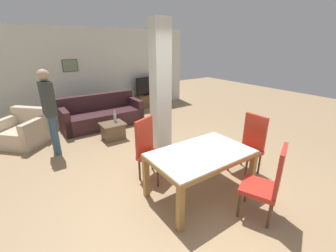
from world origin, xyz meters
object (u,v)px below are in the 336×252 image
Objects in this scene: tv_stand at (149,100)px; dining_chair_near_right at (268,182)px; dining_chair_far_left at (150,148)px; sofa at (102,115)px; standing_person at (49,107)px; dining_chair_head_right at (249,143)px; bottle at (115,117)px; armchair at (24,132)px; tv_screen at (149,86)px; dining_table at (201,161)px; coffee_table at (113,131)px.

dining_chair_near_right is at bearing -105.30° from tv_stand.
sofa is at bearing -117.75° from dining_chair_far_left.
standing_person reaches higher than dining_chair_far_left.
dining_chair_head_right reaches higher than bottle.
tv_screen is at bearing -118.35° from armchair.
dining_table is 3.25m from standing_person.
dining_chair_near_right is at bearing 137.41° from dining_chair_head_right.
bottle reaches higher than tv_stand.
standing_person is at bearing 21.86° from tv_screen.
standing_person is at bearing -148.93° from tv_stand.
dining_chair_far_left reaches higher than coffee_table.
coffee_table is at bearing 27.32° from dining_chair_head_right.
tv_stand is at bearing -143.72° from dining_chair_far_left.
dining_table is 2.91m from bottle.
dining_chair_far_left is 3.68× the size of bottle.
tv_screen is (2.25, 2.10, 0.56)m from coffee_table.
sofa reaches higher than dining_table.
tv_screen is at bearing 180.00° from tv_stand.
tv_stand reaches higher than coffee_table.
standing_person reaches higher than armchair.
dining_chair_far_left is (-0.38, 0.86, -0.02)m from dining_table.
standing_person is at bearing 163.98° from armchair.
dining_chair_far_left is 4.72m from tv_stand.
bottle reaches higher than coffee_table.
armchair is at bearing 94.87° from dining_chair_near_right.
dining_chair_head_right is (1.56, -0.86, 0.00)m from dining_chair_far_left.
bottle is at bearing -158.22° from armchair.
dining_table is 0.94m from dining_chair_far_left.
standing_person is (-1.58, 2.80, 0.46)m from dining_table.
dining_table is 2.68× the size of coffee_table.
standing_person is (-1.41, -0.11, 0.53)m from bottle.
coffee_table is at bearing -161.16° from armchair.
tv_screen reaches higher than dining_chair_head_right.
dining_chair_near_right is at bearing 65.49° from tv_screen.
tv_screen is (2.14, 1.01, 0.47)m from sofa.
dining_chair_head_right is at bearing -64.91° from bottle.
dining_chair_near_right is 5.25m from armchair.
dining_chair_near_right is 1.00× the size of dining_chair_far_left.
armchair is at bearing 7.26° from tv_screen.
dining_chair_head_right is 5.01m from tv_screen.
dining_chair_head_right is at bearing 176.47° from armchair.
dining_chair_near_right is 4.20m from standing_person.
dining_chair_head_right is (0.81, 0.88, 0.00)m from dining_chair_near_right.
tv_stand is at bearing 170.79° from tv_screen.
dining_chair_far_left is 2.01m from coffee_table.
dining_chair_near_right is at bearing 89.78° from dining_chair_far_left.
tv_stand is at bearing -118.35° from armchair.
dining_chair_near_right and dining_chair_far_left have the same top height.
dining_chair_far_left reaches higher than bottle.
coffee_table is 3.13m from tv_screen.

